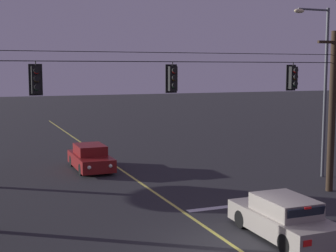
{
  "coord_description": "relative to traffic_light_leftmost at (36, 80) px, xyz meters",
  "views": [
    {
      "loc": [
        -7.47,
        -13.15,
        5.6
      ],
      "look_at": [
        0.0,
        5.76,
        3.23
      ],
      "focal_mm": 52.72,
      "sensor_mm": 36.0,
      "label": 1
    }
  ],
  "objects": [
    {
      "name": "car_oncoming_lead",
      "position": [
        3.84,
        8.82,
        -4.56
      ],
      "size": [
        1.8,
        4.42,
        1.39
      ],
      "color": "maroon",
      "rests_on": "ground"
    },
    {
      "name": "stop_bar_paint",
      "position": [
        7.3,
        -0.58,
        -5.21
      ],
      "size": [
        3.4,
        0.36,
        0.01
      ],
      "primitive_type": "cube",
      "color": "silver",
      "rests_on": "ground"
    },
    {
      "name": "street_lamp_corner",
      "position": [
        14.39,
        2.62,
        -0.07
      ],
      "size": [
        2.11,
        0.3,
        8.62
      ],
      "color": "#4C4F54",
      "rests_on": "ground"
    },
    {
      "name": "traffic_light_centre",
      "position": [
        10.81,
        0.0,
        0.0
      ],
      "size": [
        0.48,
        0.41,
        1.22
      ],
      "color": "black"
    },
    {
      "name": "traffic_light_leftmost",
      "position": [
        0.0,
        0.0,
        0.0
      ],
      "size": [
        0.48,
        0.41,
        1.22
      ],
      "color": "black"
    },
    {
      "name": "signal_span_assembly",
      "position": [
        5.4,
        0.02,
        -1.43
      ],
      "size": [
        16.98,
        0.32,
        7.26
      ],
      "color": "#2D2116",
      "rests_on": "ground"
    },
    {
      "name": "traffic_light_left_inner",
      "position": [
        5.19,
        0.0,
        0.0
      ],
      "size": [
        0.48,
        0.41,
        1.22
      ],
      "color": "black"
    },
    {
      "name": "car_waiting_near_lane",
      "position": [
        7.33,
        -4.53,
        -4.56
      ],
      "size": [
        1.8,
        4.33,
        1.39
      ],
      "color": "gray",
      "rests_on": "ground"
    },
    {
      "name": "lane_centre_stripe",
      "position": [
        5.4,
        6.02,
        -5.21
      ],
      "size": [
        0.14,
        60.0,
        0.01
      ],
      "primitive_type": "cube",
      "color": "#D1C64C",
      "rests_on": "ground"
    },
    {
      "name": "ground_plane",
      "position": [
        5.4,
        -4.74,
        -5.21
      ],
      "size": [
        180.0,
        180.0,
        0.0
      ],
      "primitive_type": "plane",
      "color": "#28282B"
    }
  ]
}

